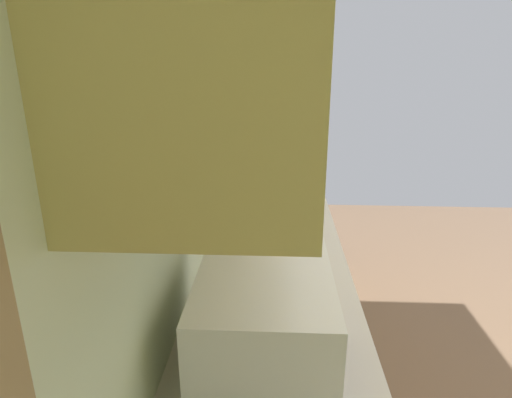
{
  "coord_description": "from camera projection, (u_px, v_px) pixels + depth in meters",
  "views": [
    {
      "loc": [
        -1.75,
        1.3,
        1.73
      ],
      "look_at": [
        -0.3,
        1.37,
        1.24
      ],
      "focal_mm": 30.0,
      "sensor_mm": 36.0,
      "label": 1
    }
  ],
  "objects": [
    {
      "name": "oven_range",
      "position": [
        278.0,
        212.0,
        3.61
      ],
      "size": [
        0.59,
        0.65,
        1.08
      ],
      "color": "#B7BABF",
      "rests_on": "ground_plane"
    },
    {
      "name": "upper_cabinets",
      "position": [
        240.0,
        22.0,
        1.33
      ],
      "size": [
        1.86,
        0.36,
        0.69
      ],
      "color": "#D3C068"
    },
    {
      "name": "counter_run",
      "position": [
        271.0,
        381.0,
        1.76
      ],
      "size": [
        3.35,
        0.62,
        0.9
      ],
      "color": "#D6BD6B",
      "rests_on": "ground_plane"
    },
    {
      "name": "wall_back",
      "position": [
        192.0,
        162.0,
        1.81
      ],
      "size": [
        4.12,
        0.12,
        2.59
      ],
      "primitive_type": "cube",
      "color": "beige",
      "rests_on": "ground_plane"
    },
    {
      "name": "microwave",
      "position": [
        265.0,
        316.0,
        1.19
      ],
      "size": [
        0.51,
        0.38,
        0.26
      ],
      "color": "white",
      "rests_on": "counter_run"
    },
    {
      "name": "bowl",
      "position": [
        292.0,
        180.0,
        2.85
      ],
      "size": [
        0.13,
        0.13,
        0.06
      ],
      "color": "gold",
      "rests_on": "counter_run"
    }
  ]
}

